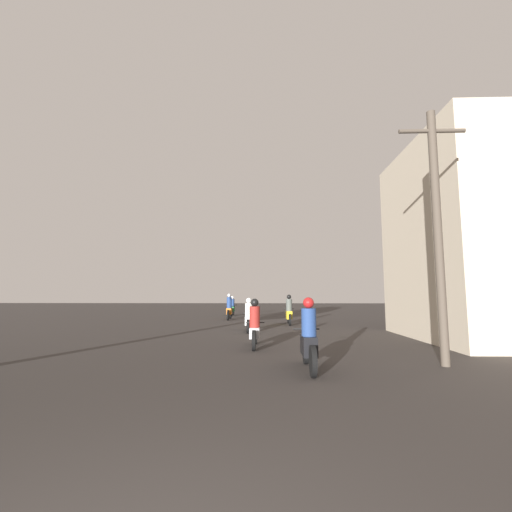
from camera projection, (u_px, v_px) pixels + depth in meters
name	position (u px, v px, depth m)	size (l,w,h in m)	color
motorcycle_black	(309.00, 340.00, 7.45)	(0.60, 1.95, 1.57)	black
motorcycle_silver	(255.00, 328.00, 10.61)	(0.60, 1.93, 1.50)	black
motorcycle_white	(249.00, 318.00, 15.02)	(0.60, 1.88, 1.47)	black
motorcycle_yellow	(289.00, 313.00, 18.50)	(0.60, 1.96, 1.61)	black
motorcycle_orange	(229.00, 309.00, 22.08)	(0.60, 2.08, 1.67)	black
motorcycle_green	(232.00, 308.00, 26.15)	(0.60, 2.01, 1.49)	black
building_right_near	(467.00, 240.00, 12.58)	(4.04, 6.45, 7.26)	beige
utility_pole_near	(437.00, 227.00, 8.13)	(1.60, 0.20, 6.12)	#4C4238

